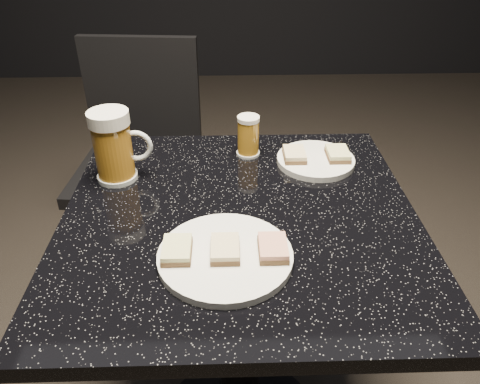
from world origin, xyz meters
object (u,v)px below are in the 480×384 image
Objects in this scene: plate_small at (316,160)px; beer_mug at (114,146)px; plate_large at (225,256)px; chair at (140,151)px; beer_tumbler at (248,136)px; table at (240,300)px.

beer_mug reaches higher than plate_small.
chair is at bearing 109.24° from plate_large.
table is at bearing -96.28° from beer_tumbler.
chair is at bearing 114.40° from table.
chair reaches higher than plate_small.
table is (-0.18, -0.20, -0.25)m from plate_small.
beer_tumbler is (0.29, 0.10, -0.03)m from beer_mug.
plate_large is 0.37m from beer_mug.
plate_small is 0.46m from beer_mug.
table is at bearing 77.75° from plate_large.
plate_large is at bearing -70.76° from chair.
beer_mug is at bearing 151.53° from table.
beer_tumbler is 0.68m from chair.
beer_mug is at bearing -160.75° from beer_tumbler.
table is 0.38m from beer_tumbler.
chair reaches higher than table.
beer_tumbler is at bearing 83.72° from table.
plate_large is 2.40× the size of beer_tumbler.
beer_tumbler is (0.06, 0.38, 0.04)m from plate_large.
beer_mug is 1.61× the size of beer_tumbler.
plate_large and plate_small have the same top height.
plate_large is at bearing -122.48° from plate_small.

